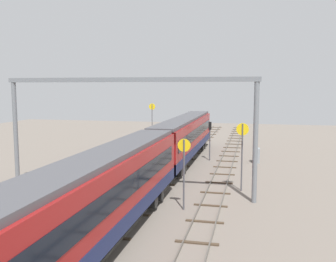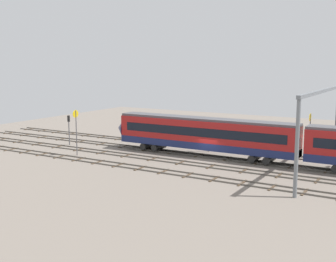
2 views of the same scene
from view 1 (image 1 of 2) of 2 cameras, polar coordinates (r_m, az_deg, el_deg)
name	(u,v)px [view 1 (image 1 of 2)]	position (r m, az deg, el deg)	size (l,w,h in m)	color
ground_plane	(162,162)	(42.96, -0.96, -4.64)	(95.55, 95.55, 0.00)	slate
track_near_foreground	(226,164)	(41.85, 8.75, -4.93)	(79.55, 2.40, 0.16)	#59544C
track_with_train	(183,162)	(42.45, 2.22, -4.69)	(79.55, 2.40, 0.16)	#59544C
track_middle	(141,160)	(43.57, -4.05, -4.40)	(79.55, 2.40, 0.16)	#59544C
track_second_far	(102,158)	(45.19, -9.93, -4.09)	(79.55, 2.40, 0.16)	#59544C
train	(160,156)	(31.81, -1.29, -3.76)	(50.40, 3.24, 4.80)	maroon
overhead_gantry	(126,107)	(29.20, -6.30, 3.70)	(0.40, 20.07, 9.14)	slate
speed_sign_near_foreground	(152,117)	(58.86, -2.42, 2.19)	(0.14, 0.99, 5.89)	#4C4C51
speed_sign_mid_trackside	(184,164)	(25.73, 2.42, -5.05)	(0.14, 0.88, 4.93)	#4C4C51
speed_sign_far_trackside	(242,147)	(30.94, 11.14, -2.35)	(0.14, 0.99, 5.54)	#4C4C51
signal_light_trackside_approach	(189,120)	(63.60, 3.25, 1.60)	(0.31, 0.32, 4.31)	#4C4C51
signal_light_trackside_departure	(210,135)	(43.46, 6.35, -0.63)	(0.31, 0.32, 4.47)	#4C4C51
relay_cabinet	(256,155)	(43.43, 13.22, -3.61)	(1.17, 0.71, 1.61)	gray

